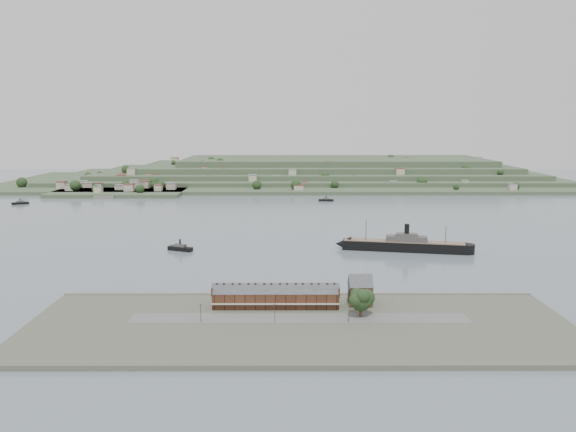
{
  "coord_description": "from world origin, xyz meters",
  "views": [
    {
      "loc": [
        -5.19,
        -404.15,
        82.03
      ],
      "look_at": [
        -4.13,
        30.0,
        9.58
      ],
      "focal_mm": 35.0,
      "sensor_mm": 36.0,
      "label": 1
    }
  ],
  "objects_px": {
    "gabled_building": "(360,291)",
    "tugboat": "(180,248)",
    "steamship": "(400,245)",
    "fig_tree": "(362,299)",
    "terrace_row": "(276,297)"
  },
  "relations": [
    {
      "from": "tugboat",
      "to": "terrace_row",
      "type": "bearing_deg",
      "value": -61.61
    },
    {
      "from": "tugboat",
      "to": "fig_tree",
      "type": "relative_size",
      "value": 1.39
    },
    {
      "from": "terrace_row",
      "to": "steamship",
      "type": "height_order",
      "value": "steamship"
    },
    {
      "from": "gabled_building",
      "to": "steamship",
      "type": "distance_m",
      "value": 121.32
    },
    {
      "from": "gabled_building",
      "to": "fig_tree",
      "type": "bearing_deg",
      "value": -95.31
    },
    {
      "from": "gabled_building",
      "to": "tugboat",
      "type": "bearing_deg",
      "value": 131.55
    },
    {
      "from": "terrace_row",
      "to": "fig_tree",
      "type": "bearing_deg",
      "value": -19.0
    },
    {
      "from": "gabled_building",
      "to": "fig_tree",
      "type": "xyz_separation_m",
      "value": [
        -1.52,
        -16.41,
        1.42
      ]
    },
    {
      "from": "fig_tree",
      "to": "steamship",
      "type": "bearing_deg",
      "value": 72.01
    },
    {
      "from": "steamship",
      "to": "terrace_row",
      "type": "bearing_deg",
      "value": -123.55
    },
    {
      "from": "steamship",
      "to": "tugboat",
      "type": "xyz_separation_m",
      "value": [
        -142.58,
        0.61,
        -2.07
      ]
    },
    {
      "from": "gabled_building",
      "to": "tugboat",
      "type": "xyz_separation_m",
      "value": [
        -101.71,
        114.76,
        -6.33
      ]
    },
    {
      "from": "steamship",
      "to": "tugboat",
      "type": "bearing_deg",
      "value": 179.75
    },
    {
      "from": "gabled_building",
      "to": "steamship",
      "type": "height_order",
      "value": "steamship"
    },
    {
      "from": "terrace_row",
      "to": "gabled_building",
      "type": "relative_size",
      "value": 3.95
    }
  ]
}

